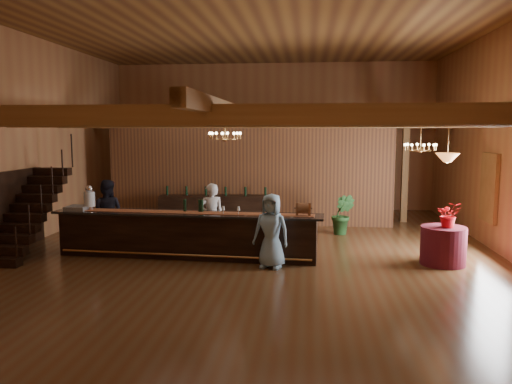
# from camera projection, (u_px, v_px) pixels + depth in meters

# --- Properties ---
(floor) EXTENTS (14.00, 14.00, 0.00)m
(floor) POSITION_uv_depth(u_px,v_px,m) (252.00, 251.00, 12.46)
(floor) COLOR #543019
(floor) RESTS_ON ground
(ceiling) EXTENTS (14.00, 14.00, 0.00)m
(ceiling) POSITION_uv_depth(u_px,v_px,m) (252.00, 24.00, 11.78)
(ceiling) COLOR olive
(ceiling) RESTS_ON wall_back
(wall_back) EXTENTS (12.00, 0.10, 5.50)m
(wall_back) POSITION_uv_depth(u_px,v_px,m) (273.00, 137.00, 19.03)
(wall_back) COLOR #A77042
(wall_back) RESTS_ON floor
(wall_front) EXTENTS (12.00, 0.10, 5.50)m
(wall_front) POSITION_uv_depth(u_px,v_px,m) (178.00, 154.00, 5.21)
(wall_front) COLOR #A77042
(wall_front) RESTS_ON floor
(wall_left) EXTENTS (0.10, 14.00, 5.50)m
(wall_left) POSITION_uv_depth(u_px,v_px,m) (19.00, 140.00, 12.74)
(wall_left) COLOR #A77042
(wall_left) RESTS_ON floor
(wall_right) EXTENTS (0.10, 14.00, 5.50)m
(wall_right) POSITION_uv_depth(u_px,v_px,m) (510.00, 141.00, 11.50)
(wall_right) COLOR #A77042
(wall_right) RESTS_ON floor
(beam_grid) EXTENTS (11.90, 13.90, 0.39)m
(beam_grid) POSITION_uv_depth(u_px,v_px,m) (255.00, 120.00, 12.56)
(beam_grid) COLOR olive
(beam_grid) RESTS_ON wall_left
(support_posts) EXTENTS (9.20, 10.20, 3.20)m
(support_posts) POSITION_uv_depth(u_px,v_px,m) (250.00, 190.00, 11.77)
(support_posts) COLOR olive
(support_posts) RESTS_ON floor
(partition_wall) EXTENTS (9.00, 0.18, 3.10)m
(partition_wall) POSITION_uv_depth(u_px,v_px,m) (249.00, 176.00, 15.77)
(partition_wall) COLOR brown
(partition_wall) RESTS_ON floor
(window_right_back) EXTENTS (0.12, 1.05, 1.75)m
(window_right_back) POSITION_uv_depth(u_px,v_px,m) (490.00, 188.00, 12.64)
(window_right_back) COLOR white
(window_right_back) RESTS_ON wall_right
(staircase) EXTENTS (1.00, 2.80, 2.00)m
(staircase) POSITION_uv_depth(u_px,v_px,m) (27.00, 213.00, 12.17)
(staircase) COLOR black
(staircase) RESTS_ON floor
(backroom_boxes) EXTENTS (4.10, 0.60, 1.10)m
(backroom_boxes) POSITION_uv_depth(u_px,v_px,m) (261.00, 200.00, 17.85)
(backroom_boxes) COLOR black
(backroom_boxes) RESTS_ON floor
(tasting_bar) EXTENTS (6.46, 1.17, 1.08)m
(tasting_bar) POSITION_uv_depth(u_px,v_px,m) (187.00, 235.00, 11.79)
(tasting_bar) COLOR black
(tasting_bar) RESTS_ON floor
(beverage_dispenser) EXTENTS (0.26, 0.26, 0.60)m
(beverage_dispenser) POSITION_uv_depth(u_px,v_px,m) (89.00, 198.00, 12.12)
(beverage_dispenser) COLOR silver
(beverage_dispenser) RESTS_ON tasting_bar
(glass_rack_tray) EXTENTS (0.50, 0.50, 0.10)m
(glass_rack_tray) POSITION_uv_depth(u_px,v_px,m) (78.00, 208.00, 12.09)
(glass_rack_tray) COLOR gray
(glass_rack_tray) RESTS_ON tasting_bar
(raffle_drum) EXTENTS (0.34, 0.24, 0.30)m
(raffle_drum) POSITION_uv_depth(u_px,v_px,m) (303.00, 208.00, 11.22)
(raffle_drum) COLOR brown
(raffle_drum) RESTS_ON tasting_bar
(bar_bottle_0) EXTENTS (0.07, 0.07, 0.30)m
(bar_bottle_0) POSITION_uv_depth(u_px,v_px,m) (185.00, 205.00, 11.84)
(bar_bottle_0) COLOR black
(bar_bottle_0) RESTS_ON tasting_bar
(bar_bottle_1) EXTENTS (0.07, 0.07, 0.30)m
(bar_bottle_1) POSITION_uv_depth(u_px,v_px,m) (200.00, 206.00, 11.78)
(bar_bottle_1) COLOR black
(bar_bottle_1) RESTS_ON tasting_bar
(bar_bottle_2) EXTENTS (0.07, 0.07, 0.30)m
(bar_bottle_2) POSITION_uv_depth(u_px,v_px,m) (202.00, 206.00, 11.77)
(bar_bottle_2) COLOR black
(bar_bottle_2) RESTS_ON tasting_bar
(backbar_shelf) EXTENTS (3.53, 0.98, 0.98)m
(backbar_shelf) POSITION_uv_depth(u_px,v_px,m) (216.00, 211.00, 15.53)
(backbar_shelf) COLOR black
(backbar_shelf) RESTS_ON floor
(round_table) EXTENTS (0.99, 0.99, 0.86)m
(round_table) POSITION_uv_depth(u_px,v_px,m) (443.00, 246.00, 11.16)
(round_table) COLOR #5A1621
(round_table) RESTS_ON floor
(chandelier_left) EXTENTS (0.80, 0.80, 0.49)m
(chandelier_left) POSITION_uv_depth(u_px,v_px,m) (225.00, 136.00, 12.37)
(chandelier_left) COLOR #BA8547
(chandelier_left) RESTS_ON beam_grid
(chandelier_right) EXTENTS (0.80, 0.80, 0.78)m
(chandelier_right) POSITION_uv_depth(u_px,v_px,m) (420.00, 147.00, 12.69)
(chandelier_right) COLOR #BA8547
(chandelier_right) RESTS_ON beam_grid
(pendant_lamp) EXTENTS (0.52, 0.52, 0.90)m
(pendant_lamp) POSITION_uv_depth(u_px,v_px,m) (447.00, 158.00, 10.91)
(pendant_lamp) COLOR #BA8547
(pendant_lamp) RESTS_ON beam_grid
(bartender) EXTENTS (0.72, 0.58, 1.70)m
(bartender) POSITION_uv_depth(u_px,v_px,m) (211.00, 217.00, 12.36)
(bartender) COLOR silver
(bartender) RESTS_ON floor
(staff_second) EXTENTS (0.89, 0.71, 1.75)m
(staff_second) POSITION_uv_depth(u_px,v_px,m) (107.00, 214.00, 12.74)
(staff_second) COLOR black
(staff_second) RESTS_ON floor
(guest) EXTENTS (0.91, 0.71, 1.64)m
(guest) POSITION_uv_depth(u_px,v_px,m) (271.00, 231.00, 10.85)
(guest) COLOR #85B3D0
(guest) RESTS_ON floor
(floor_plant) EXTENTS (0.77, 0.69, 1.18)m
(floor_plant) POSITION_uv_depth(u_px,v_px,m) (343.00, 214.00, 14.35)
(floor_plant) COLOR #204A1E
(floor_plant) RESTS_ON floor
(table_flowers) EXTENTS (0.57, 0.51, 0.58)m
(table_flowers) POSITION_uv_depth(u_px,v_px,m) (449.00, 215.00, 11.00)
(table_flowers) COLOR red
(table_flowers) RESTS_ON round_table
(table_vase) EXTENTS (0.16, 0.16, 0.29)m
(table_vase) POSITION_uv_depth(u_px,v_px,m) (446.00, 220.00, 11.10)
(table_vase) COLOR #BA8547
(table_vase) RESTS_ON round_table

